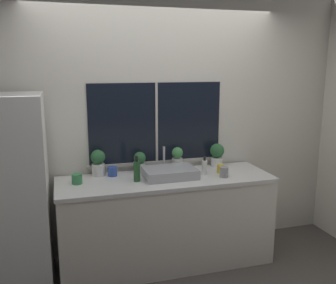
# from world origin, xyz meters

# --- Properties ---
(ground_plane) EXTENTS (14.00, 14.00, 0.00)m
(ground_plane) POSITION_xyz_m (0.00, 0.00, 0.00)
(ground_plane) COLOR #4C4742
(wall_back) EXTENTS (8.00, 0.09, 2.70)m
(wall_back) POSITION_xyz_m (0.00, 0.72, 1.35)
(wall_back) COLOR silver
(wall_back) RESTS_ON ground_plane
(wall_right) EXTENTS (0.06, 7.00, 2.70)m
(wall_right) POSITION_xyz_m (2.04, 1.50, 1.35)
(wall_right) COLOR silver
(wall_right) RESTS_ON ground_plane
(counter) EXTENTS (2.07, 0.67, 0.88)m
(counter) POSITION_xyz_m (0.00, 0.32, 0.44)
(counter) COLOR silver
(counter) RESTS_ON ground_plane
(refrigerator) EXTENTS (0.68, 0.62, 1.72)m
(refrigerator) POSITION_xyz_m (-1.42, 0.30, 0.86)
(refrigerator) COLOR silver
(refrigerator) RESTS_ON ground_plane
(sink) EXTENTS (0.50, 0.40, 0.26)m
(sink) POSITION_xyz_m (0.04, 0.33, 0.93)
(sink) COLOR #ADADB2
(sink) RESTS_ON counter
(potted_plant_far_left) EXTENTS (0.14, 0.14, 0.26)m
(potted_plant_far_left) POSITION_xyz_m (-0.62, 0.58, 1.02)
(potted_plant_far_left) COLOR white
(potted_plant_far_left) RESTS_ON counter
(potted_plant_center_left) EXTENTS (0.12, 0.12, 0.21)m
(potted_plant_center_left) POSITION_xyz_m (-0.20, 0.58, 0.99)
(potted_plant_center_left) COLOR white
(potted_plant_center_left) RESTS_ON counter
(potted_plant_center_right) EXTENTS (0.12, 0.12, 0.23)m
(potted_plant_center_right) POSITION_xyz_m (0.19, 0.58, 1.00)
(potted_plant_center_right) COLOR white
(potted_plant_center_right) RESTS_ON counter
(potted_plant_far_right) EXTENTS (0.15, 0.15, 0.25)m
(potted_plant_far_right) POSITION_xyz_m (0.64, 0.58, 1.02)
(potted_plant_far_right) COLOR white
(potted_plant_far_right) RESTS_ON counter
(soap_bottle) EXTENTS (0.05, 0.05, 0.18)m
(soap_bottle) POSITION_xyz_m (0.39, 0.32, 0.96)
(soap_bottle) COLOR white
(soap_bottle) RESTS_ON counter
(bottle_tall) EXTENTS (0.06, 0.06, 0.24)m
(bottle_tall) POSITION_xyz_m (-0.29, 0.29, 0.99)
(bottle_tall) COLOR #235128
(bottle_tall) RESTS_ON counter
(mug_blue) EXTENTS (0.09, 0.09, 0.09)m
(mug_blue) POSITION_xyz_m (-0.49, 0.53, 0.93)
(mug_blue) COLOR #3351AD
(mug_blue) RESTS_ON counter
(mug_grey) EXTENTS (0.08, 0.08, 0.10)m
(mug_grey) POSITION_xyz_m (0.54, 0.19, 0.93)
(mug_grey) COLOR gray
(mug_grey) RESTS_ON counter
(mug_green) EXTENTS (0.09, 0.09, 0.09)m
(mug_green) POSITION_xyz_m (-0.83, 0.37, 0.93)
(mug_green) COLOR #38844C
(mug_green) RESTS_ON counter
(mug_yellow) EXTENTS (0.07, 0.07, 0.09)m
(mug_yellow) POSITION_xyz_m (0.57, 0.33, 0.93)
(mug_yellow) COLOR gold
(mug_yellow) RESTS_ON counter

